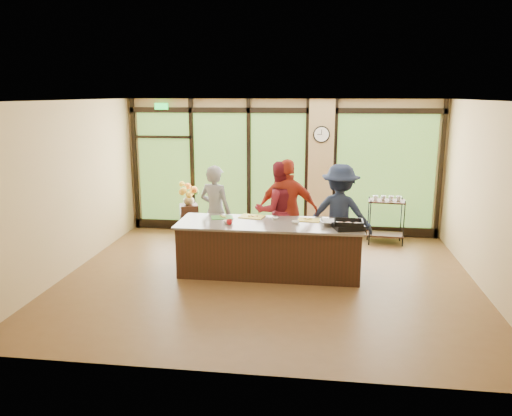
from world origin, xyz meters
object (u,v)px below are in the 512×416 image
(cook_left, at_px, (215,212))
(flower_stand, at_px, (189,221))
(roasting_pan, at_px, (348,227))
(island_base, at_px, (269,249))
(bar_cart, at_px, (386,215))
(cook_right, at_px, (340,214))

(cook_left, relative_size, flower_stand, 2.39)
(cook_left, distance_m, flower_stand, 1.56)
(roasting_pan, bearing_deg, cook_left, 141.53)
(flower_stand, bearing_deg, island_base, -65.43)
(island_base, height_order, flower_stand, island_base)
(island_base, bearing_deg, flower_stand, 135.16)
(flower_stand, bearing_deg, bar_cart, -18.29)
(cook_right, bearing_deg, island_base, 42.15)
(cook_right, xyz_separation_m, bar_cart, (1.02, 1.39, -0.32))
(cook_right, bearing_deg, bar_cart, -114.74)
(island_base, relative_size, cook_right, 1.66)
(cook_right, relative_size, roasting_pan, 3.99)
(cook_right, distance_m, bar_cart, 1.76)
(island_base, bearing_deg, roasting_pan, -10.48)
(roasting_pan, height_order, flower_stand, roasting_pan)
(island_base, relative_size, roasting_pan, 6.63)
(island_base, bearing_deg, bar_cart, 43.41)
(cook_left, bearing_deg, roasting_pan, 178.46)
(cook_left, height_order, cook_right, cook_right)
(island_base, xyz_separation_m, bar_cart, (2.25, 2.12, 0.18))
(cook_left, xyz_separation_m, cook_right, (2.35, -0.02, 0.03))
(cook_right, bearing_deg, flower_stand, -9.59)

